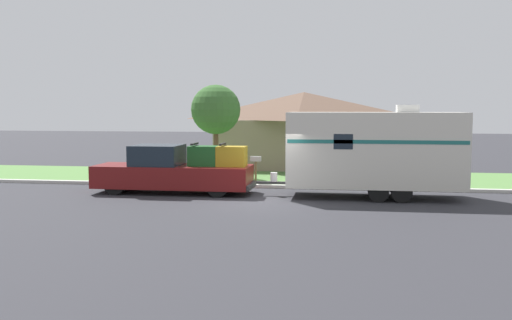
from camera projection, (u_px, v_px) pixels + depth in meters
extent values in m
plane|color=#2D2D33|center=(267.00, 202.00, 20.97)|extent=(120.00, 120.00, 0.00)
cube|color=beige|center=(278.00, 186.00, 24.66)|extent=(80.00, 0.30, 0.14)
cube|color=#568442|center=(287.00, 178.00, 28.26)|extent=(80.00, 7.00, 0.03)
cube|color=gray|center=(304.00, 143.00, 34.12)|extent=(9.47, 7.29, 2.79)
pyramid|color=brown|center=(304.00, 106.00, 33.92)|extent=(10.23, 7.87, 1.61)
cube|color=#4C3828|center=(299.00, 153.00, 30.59)|extent=(1.00, 0.06, 2.10)
cylinder|color=black|center=(115.00, 184.00, 22.73)|extent=(0.88, 0.28, 0.88)
cylinder|color=black|center=(130.00, 179.00, 24.34)|extent=(0.88, 0.28, 0.88)
cylinder|color=black|center=(218.00, 186.00, 22.10)|extent=(0.88, 0.28, 0.88)
cylinder|color=black|center=(226.00, 181.00, 23.71)|extent=(0.88, 0.28, 0.88)
cube|color=maroon|center=(142.00, 176.00, 23.39)|extent=(3.72, 2.00, 0.90)
cube|color=#19232D|center=(157.00, 155.00, 23.21)|extent=(1.93, 1.84, 0.82)
cube|color=maroon|center=(218.00, 177.00, 22.91)|extent=(2.63, 2.00, 0.90)
cube|color=#333333|center=(251.00, 186.00, 22.73)|extent=(0.12, 1.80, 0.20)
cube|color=#194C1E|center=(203.00, 156.00, 22.92)|extent=(1.15, 0.84, 0.80)
cube|color=black|center=(194.00, 144.00, 22.93)|extent=(0.10, 0.92, 0.08)
cube|color=olive|center=(232.00, 156.00, 22.75)|extent=(1.15, 0.84, 0.80)
cube|color=black|center=(223.00, 144.00, 22.76)|extent=(0.10, 0.92, 0.08)
cylinder|color=black|center=(378.00, 192.00, 20.94)|extent=(0.76, 0.22, 0.76)
cylinder|color=black|center=(375.00, 184.00, 23.05)|extent=(0.76, 0.22, 0.76)
cylinder|color=black|center=(402.00, 192.00, 20.81)|extent=(0.76, 0.22, 0.76)
cylinder|color=black|center=(396.00, 185.00, 22.93)|extent=(0.76, 0.22, 0.76)
cube|color=beige|center=(375.00, 149.00, 21.88)|extent=(6.63, 2.42, 2.84)
cube|color=#1E6660|center=(377.00, 142.00, 20.64)|extent=(6.50, 0.01, 0.14)
cube|color=#383838|center=(272.00, 183.00, 22.59)|extent=(1.29, 0.12, 0.10)
cylinder|color=silver|center=(274.00, 177.00, 22.56)|extent=(0.28, 0.28, 0.36)
cube|color=silver|center=(407.00, 109.00, 21.55)|extent=(0.80, 0.68, 0.28)
cube|color=#19232D|center=(343.00, 142.00, 20.82)|extent=(0.70, 0.01, 0.56)
cylinder|color=brown|center=(256.00, 173.00, 25.43)|extent=(0.09, 0.09, 1.09)
cube|color=#B2B2B2|center=(256.00, 159.00, 25.37)|extent=(0.48, 0.20, 0.22)
cylinder|color=brown|center=(216.00, 153.00, 28.52)|extent=(0.24, 0.24, 2.46)
sphere|color=#38662D|center=(216.00, 109.00, 28.33)|extent=(2.46, 2.46, 2.46)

